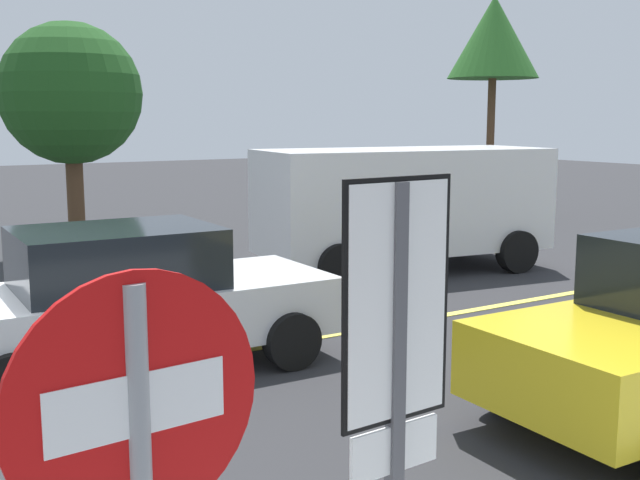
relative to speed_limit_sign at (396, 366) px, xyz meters
The scene contains 6 objects.
lane_marking_centre 6.32m from the speed_limit_sign, 69.42° to the left, with size 28.00×0.16×0.01m, color #E0D14C.
speed_limit_sign is the anchor object (origin of this frame).
white_van 10.98m from the speed_limit_sign, 51.70° to the left, with size 5.43×2.83×2.20m.
car_white_mid_road 5.84m from the speed_limit_sign, 81.97° to the left, with size 4.31×2.04×1.59m.
tree_centre_verge 19.52m from the speed_limit_sign, 44.60° to the left, with size 2.48×2.48×6.02m.
tree_right_verge 13.73m from the speed_limit_sign, 80.38° to the left, with size 2.79×2.79×4.62m.
Camera 1 is at (-0.99, -8.06, 2.74)m, focal length 43.73 mm.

